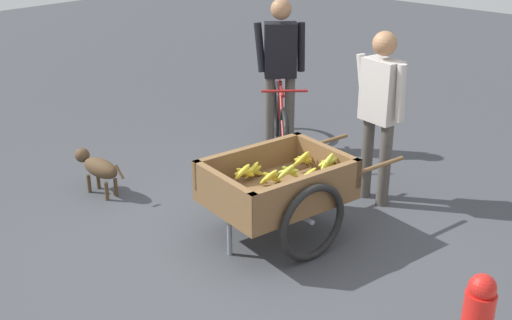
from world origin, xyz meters
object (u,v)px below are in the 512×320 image
Objects in this scene: bicycle at (280,122)px; cyclist_person at (280,61)px; fruit_cart at (278,189)px; vendor_person at (380,104)px; dog at (98,167)px.

bicycle is 0.65m from cyclist_person.
fruit_cart is 1.12× the size of vendor_person.
bicycle is 0.74× the size of cyclist_person.
cyclist_person reaches higher than bicycle.
fruit_cart is 2.11m from cyclist_person.
vendor_person is at bearing 169.48° from fruit_cart.
vendor_person is at bearing 74.12° from cyclist_person.
fruit_cart is at bearing -10.52° from vendor_person.
fruit_cart is at bearing 39.97° from bicycle.
cyclist_person is at bearing -135.27° from bicycle.
fruit_cart is 1.07× the size of cyclist_person.
vendor_person is 2.66m from dog.
vendor_person is 1.29× the size of bicycle.
dog is (1.63, -1.99, -0.67)m from vendor_person.
cyclist_person is at bearing -139.68° from fruit_cart.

